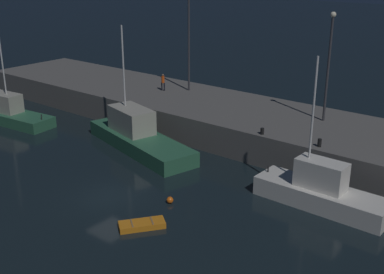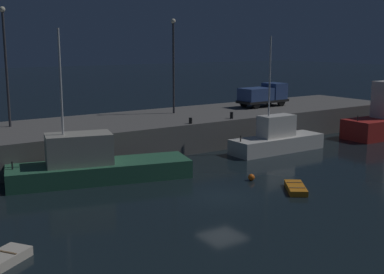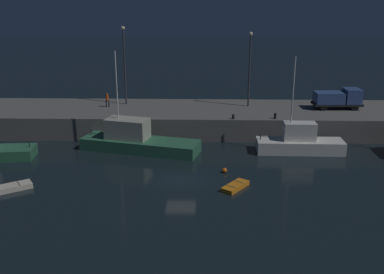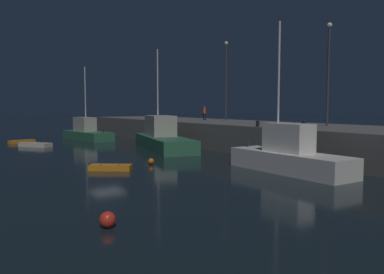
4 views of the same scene
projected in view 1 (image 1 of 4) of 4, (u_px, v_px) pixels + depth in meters
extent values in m
plane|color=black|center=(109.00, 196.00, 32.69)|extent=(320.00, 320.00, 0.00)
cube|color=#5B5956|center=(239.00, 122.00, 43.62)|extent=(62.14, 10.12, 2.49)
cube|color=#2D6647|center=(12.00, 117.00, 47.28)|extent=(9.52, 3.68, 1.03)
cube|color=#ADA899|center=(5.00, 102.00, 47.15)|extent=(3.46, 2.03, 1.75)
cylinder|color=silver|center=(2.00, 61.00, 45.62)|extent=(0.14, 0.14, 6.23)
cylinder|color=#262626|center=(41.00, 117.00, 44.86)|extent=(0.10, 0.10, 0.50)
cube|color=#2D6647|center=(140.00, 142.00, 40.62)|extent=(12.31, 6.10, 1.21)
cube|color=#ADA899|center=(131.00, 120.00, 41.08)|extent=(4.61, 3.25, 2.01)
cylinder|color=silver|center=(123.00, 66.00, 40.32)|extent=(0.14, 0.14, 6.67)
cylinder|color=#262626|center=(109.00, 116.00, 44.45)|extent=(0.10, 0.10, 0.50)
cube|color=silver|center=(321.00, 197.00, 31.21)|extent=(8.55, 2.61, 1.26)
cube|color=silver|center=(321.00, 174.00, 30.77)|extent=(3.14, 1.56, 1.80)
cylinder|color=silver|center=(313.00, 109.00, 29.91)|extent=(0.14, 0.14, 6.43)
cylinder|color=#262626|center=(268.00, 169.00, 33.25)|extent=(0.10, 0.10, 0.50)
cube|color=orange|center=(142.00, 225.00, 28.86)|extent=(2.45, 2.79, 0.35)
cube|color=olive|center=(132.00, 223.00, 28.66)|extent=(0.81, 0.63, 0.04)
cube|color=olive|center=(152.00, 220.00, 28.94)|extent=(0.81, 0.63, 0.04)
sphere|color=orange|center=(170.00, 200.00, 31.72)|extent=(0.44, 0.44, 0.44)
cylinder|color=#38383D|center=(189.00, 46.00, 47.72)|extent=(0.20, 0.20, 8.78)
cylinder|color=#38383D|center=(328.00, 71.00, 38.58)|extent=(0.20, 0.20, 8.22)
sphere|color=#F9EFCC|center=(333.00, 15.00, 37.12)|extent=(0.44, 0.44, 0.44)
cylinder|color=black|center=(162.00, 86.00, 49.03)|extent=(0.13, 0.13, 0.80)
cylinder|color=black|center=(164.00, 87.00, 48.86)|extent=(0.13, 0.13, 0.80)
cylinder|color=#E54C14|center=(163.00, 79.00, 48.70)|extent=(0.33, 0.33, 0.66)
sphere|color=#8C664C|center=(163.00, 75.00, 48.55)|extent=(0.19, 0.19, 0.19)
cylinder|color=black|center=(319.00, 143.00, 34.33)|extent=(0.28, 0.28, 0.58)
cylinder|color=black|center=(262.00, 131.00, 36.78)|extent=(0.28, 0.28, 0.48)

